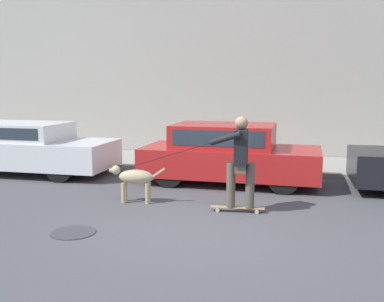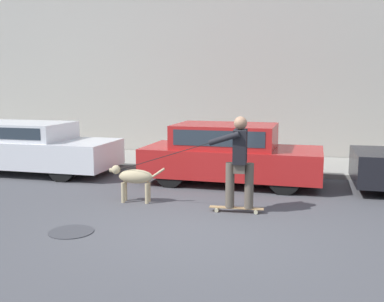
{
  "view_description": "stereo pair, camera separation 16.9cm",
  "coord_description": "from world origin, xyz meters",
  "px_view_note": "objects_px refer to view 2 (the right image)",
  "views": [
    {
      "loc": [
        1.41,
        -6.6,
        2.23
      ],
      "look_at": [
        -0.48,
        1.76,
        0.95
      ],
      "focal_mm": 42.0,
      "sensor_mm": 36.0,
      "label": 1
    },
    {
      "loc": [
        1.57,
        -6.56,
        2.23
      ],
      "look_at": [
        -0.48,
        1.76,
        0.95
      ],
      "focal_mm": 42.0,
      "sensor_mm": 36.0,
      "label": 2
    }
  ],
  "objects_px": {
    "parked_car_1": "(230,154)",
    "dog": "(134,178)",
    "parked_car_0": "(26,147)",
    "skateboarder": "(239,158)"
  },
  "relations": [
    {
      "from": "parked_car_1",
      "to": "dog",
      "type": "height_order",
      "value": "parked_car_1"
    },
    {
      "from": "parked_car_1",
      "to": "dog",
      "type": "bearing_deg",
      "value": -124.28
    },
    {
      "from": "parked_car_0",
      "to": "skateboarder",
      "type": "height_order",
      "value": "skateboarder"
    },
    {
      "from": "dog",
      "to": "skateboarder",
      "type": "xyz_separation_m",
      "value": [
        2.03,
        -0.21,
        0.49
      ]
    },
    {
      "from": "skateboarder",
      "to": "parked_car_1",
      "type": "bearing_deg",
      "value": -80.79
    },
    {
      "from": "dog",
      "to": "parked_car_0",
      "type": "bearing_deg",
      "value": -34.49
    },
    {
      "from": "dog",
      "to": "skateboarder",
      "type": "bearing_deg",
      "value": 168.7
    },
    {
      "from": "parked_car_0",
      "to": "dog",
      "type": "distance_m",
      "value": 4.27
    },
    {
      "from": "parked_car_0",
      "to": "skateboarder",
      "type": "xyz_separation_m",
      "value": [
        5.75,
        -2.29,
        0.32
      ]
    },
    {
      "from": "parked_car_1",
      "to": "dog",
      "type": "xyz_separation_m",
      "value": [
        -1.51,
        -2.08,
        -0.19
      ]
    }
  ]
}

